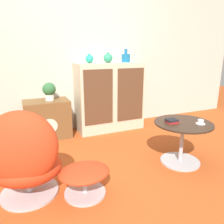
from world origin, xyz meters
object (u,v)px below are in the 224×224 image
coffee_table (182,137)px  vase_leftmost (89,59)px  egg_chair (24,159)px  sideboard (109,97)px  vase_inner_right (126,58)px  teacup (201,122)px  potted_plant (49,90)px  book_stack (172,121)px  tv_console (48,119)px  ottoman (84,176)px  vase_inner_left (108,58)px

coffee_table → vase_leftmost: bearing=114.0°
egg_chair → vase_leftmost: size_ratio=5.99×
sideboard → vase_inner_right: bearing=0.8°
egg_chair → teacup: (1.79, -0.15, 0.13)m
potted_plant → book_stack: size_ratio=2.01×
tv_console → teacup: size_ratio=6.35×
tv_console → egg_chair: 1.42m
vase_leftmost → potted_plant: size_ratio=0.54×
teacup → vase_leftmost: bearing=116.7°
ottoman → vase_inner_right: 2.13m
ottoman → potted_plant: size_ratio=1.78×
tv_console → teacup: 2.09m
potted_plant → vase_inner_left: bearing=-0.9°
vase_leftmost → vase_inner_right: vase_inner_right is taller
sideboard → ottoman: size_ratio=2.35×
egg_chair → book_stack: 1.54m
tv_console → vase_inner_right: size_ratio=3.09×
vase_inner_right → teacup: vase_inner_right is taller
egg_chair → ottoman: size_ratio=1.80×
ottoman → book_stack: 1.12m
sideboard → vase_leftmost: size_ratio=7.79×
egg_chair → vase_inner_left: 2.05m
tv_console → ottoman: bearing=-86.1°
coffee_table → tv_console: bearing=132.5°
vase_inner_left → potted_plant: (-0.91, 0.01, -0.44)m
vase_inner_left → vase_inner_right: bearing=-0.0°
coffee_table → vase_leftmost: 1.73m
egg_chair → coffee_table: egg_chair is taller
sideboard → vase_inner_right: size_ratio=5.21×
sideboard → teacup: 1.56m
vase_inner_right → tv_console: bearing=179.4°
sideboard → vase_leftmost: vase_leftmost is taller
vase_inner_left → potted_plant: bearing=179.1°
vase_inner_left → teacup: 1.69m
potted_plant → vase_inner_right: bearing=-0.7°
book_stack → potted_plant: bearing=129.2°
coffee_table → vase_leftmost: (-0.62, 1.39, 0.82)m
egg_chair → potted_plant: bearing=72.7°
tv_console → potted_plant: size_ratio=2.48×
vase_inner_right → vase_inner_left: bearing=180.0°
ottoman → sideboard: bearing=59.8°
coffee_table → vase_leftmost: vase_leftmost is taller
coffee_table → potted_plant: (-1.23, 1.40, 0.39)m
coffee_table → potted_plant: potted_plant is taller
sideboard → vase_leftmost: (-0.32, 0.00, 0.60)m
potted_plant → teacup: bearing=-48.0°
tv_console → book_stack: tv_console is taller
tv_console → book_stack: (1.16, -1.36, 0.23)m
sideboard → teacup: sideboard is taller
potted_plant → teacup: size_ratio=2.56×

